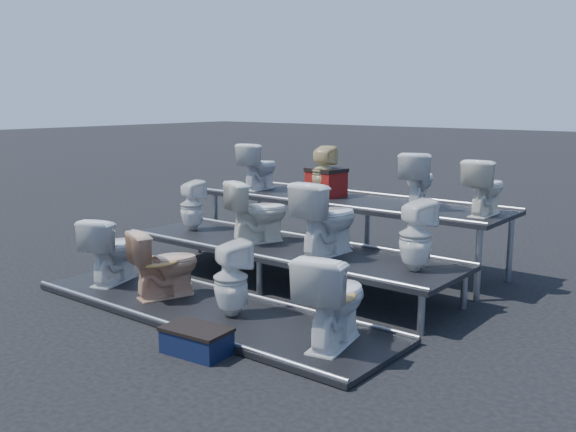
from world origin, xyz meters
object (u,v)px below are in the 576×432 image
Objects in this scene: toilet_0 at (113,249)px; toilet_2 at (231,278)px; toilet_7 at (416,235)px; toilet_1 at (165,263)px; toilet_6 at (327,218)px; toilet_4 at (192,205)px; toilet_8 at (259,166)px; red_crate at (326,184)px; toilet_10 at (418,180)px; toilet_11 at (485,187)px; toilet_9 at (323,172)px; toilet_5 at (258,212)px; toilet_3 at (333,298)px; step_stool at (197,342)px.

toilet_0 reaches higher than toilet_2.
toilet_0 is 3.45m from toilet_7.
toilet_1 is 0.89× the size of toilet_6.
toilet_8 reaches higher than toilet_4.
red_crate is (-2.05, 1.36, 0.21)m from toilet_7.
toilet_6 is 1.21× the size of toilet_10.
toilet_6 is 1.08m from toilet_7.
toilet_2 is 1.04× the size of toilet_7.
toilet_11 is (1.47, 2.60, 0.74)m from toilet_2.
red_crate is (1.18, 1.36, 0.24)m from toilet_4.
toilet_6 is 1.79× the size of red_crate.
toilet_5 is at bearing 79.25° from toilet_9.
toilet_3 is at bearing 169.36° from toilet_5.
toilet_6 is at bearing 143.12° from toilet_8.
toilet_0 is 0.91m from toilet_1.
toilet_9 is at bearing -68.51° from toilet_5.
step_stool is at bearing 133.33° from toilet_2.
red_crate is at bearing -19.80° from toilet_10.
toilet_2 is 2.78m from toilet_10.
toilet_9 is (0.02, 1.30, 0.37)m from toilet_5.
toilet_7 reaches higher than toilet_0.
toilet_1 is 1.30× the size of step_stool.
red_crate is at bearing -106.45° from toilet_9.
toilet_3 is (2.18, 0.00, 0.05)m from toilet_1.
toilet_7 is at bearing 137.99° from toilet_9.
toilet_8 reaches higher than toilet_0.
toilet_3 is 1.47× the size of step_stool.
toilet_2 is 2.83m from red_crate.
toilet_4 is 0.96× the size of toilet_9.
toilet_11 is at bearing -160.38° from toilet_0.
toilet_4 is at bearing -105.70° from toilet_0.
toilet_11 reaches higher than toilet_6.
toilet_3 is at bearing 134.73° from toilet_8.
toilet_4 is 3.67m from toilet_11.
toilet_9 is at bearing -49.34° from toilet_6.
toilet_1 is 1.15× the size of toilet_11.
toilet_1 is 1.60× the size of red_crate.
toilet_0 is at bearing 35.37° from toilet_6.
toilet_5 is 0.91× the size of toilet_6.
toilet_6 reaches higher than toilet_3.
toilet_10 is at bearing -115.03° from toilet_5.
toilet_0 is 1.07× the size of toilet_7.
toilet_1 is 1.66m from toilet_4.
red_crate is (0.22, 2.66, 0.60)m from toilet_1.
toilet_6 is at bearing -176.37° from toilet_4.
toilet_5 is 1.16× the size of toilet_11.
toilet_5 is 1.11× the size of toilet_8.
step_stool is at bearing 70.63° from toilet_11.
toilet_10 reaches higher than toilet_3.
toilet_5 reaches higher than red_crate.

